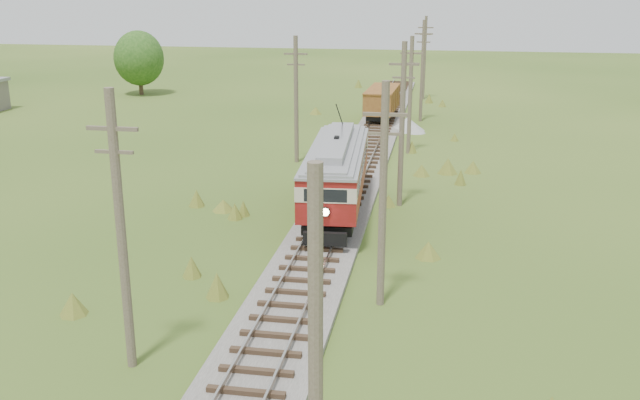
# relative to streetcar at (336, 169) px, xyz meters

# --- Properties ---
(railbed_main) EXTENTS (3.60, 96.00, 0.57)m
(railbed_main) POSITION_rel_streetcar_xyz_m (-0.00, 5.48, -2.39)
(railbed_main) COLOR #605B54
(railbed_main) RESTS_ON ground
(streetcar) EXTENTS (3.59, 12.21, 5.53)m
(streetcar) POSITION_rel_streetcar_xyz_m (0.00, 0.00, 0.00)
(streetcar) COLOR black
(streetcar) RESTS_ON ground
(gondola) EXTENTS (2.73, 7.57, 2.48)m
(gondola) POSITION_rel_streetcar_xyz_m (-0.00, 27.39, -0.68)
(gondola) COLOR black
(gondola) RESTS_ON ground
(gravel_pile) EXTENTS (3.08, 3.27, 1.12)m
(gravel_pile) POSITION_rel_streetcar_xyz_m (2.57, 23.84, -2.06)
(gravel_pile) COLOR gray
(gravel_pile) RESTS_ON ground
(utility_pole_r_1) EXTENTS (0.30, 0.30, 8.80)m
(utility_pole_r_1) POSITION_rel_streetcar_xyz_m (3.10, -23.52, 1.82)
(utility_pole_r_1) COLOR brown
(utility_pole_r_1) RESTS_ON ground
(utility_pole_r_2) EXTENTS (1.60, 0.30, 8.60)m
(utility_pole_r_2) POSITION_rel_streetcar_xyz_m (3.30, -10.52, 1.84)
(utility_pole_r_2) COLOR brown
(utility_pole_r_2) RESTS_ON ground
(utility_pole_r_3) EXTENTS (1.60, 0.30, 9.00)m
(utility_pole_r_3) POSITION_rel_streetcar_xyz_m (3.20, 2.48, 2.04)
(utility_pole_r_3) COLOR brown
(utility_pole_r_3) RESTS_ON ground
(utility_pole_r_4) EXTENTS (1.60, 0.30, 8.40)m
(utility_pole_r_4) POSITION_rel_streetcar_xyz_m (3.00, 15.48, 1.74)
(utility_pole_r_4) COLOR brown
(utility_pole_r_4) RESTS_ON ground
(utility_pole_r_5) EXTENTS (1.60, 0.30, 8.90)m
(utility_pole_r_5) POSITION_rel_streetcar_xyz_m (3.40, 28.48, 1.99)
(utility_pole_r_5) COLOR brown
(utility_pole_r_5) RESTS_ON ground
(utility_pole_r_6) EXTENTS (1.60, 0.30, 8.70)m
(utility_pole_r_6) POSITION_rel_streetcar_xyz_m (3.20, 41.48, 1.89)
(utility_pole_r_6) COLOR brown
(utility_pole_r_6) RESTS_ON ground
(utility_pole_l_a) EXTENTS (1.60, 0.30, 9.00)m
(utility_pole_l_a) POSITION_rel_streetcar_xyz_m (-4.20, -16.52, 2.04)
(utility_pole_l_a) COLOR brown
(utility_pole_l_a) RESTS_ON ground
(utility_pole_l_b) EXTENTS (1.60, 0.30, 8.60)m
(utility_pole_l_b) POSITION_rel_streetcar_xyz_m (-4.50, 11.48, 1.84)
(utility_pole_l_b) COLOR brown
(utility_pole_l_b) RESTS_ON ground
(tree_mid_a) EXTENTS (5.46, 5.46, 7.03)m
(tree_mid_a) POSITION_rel_streetcar_xyz_m (-28.00, 39.48, 1.44)
(tree_mid_a) COLOR #38281C
(tree_mid_a) RESTS_ON ground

